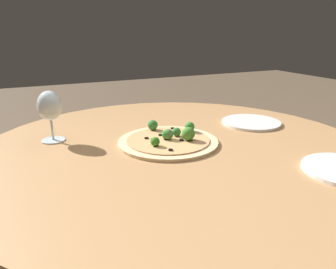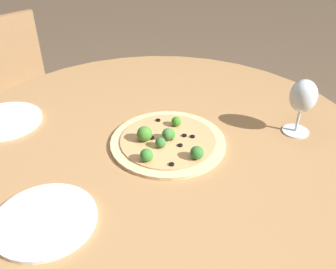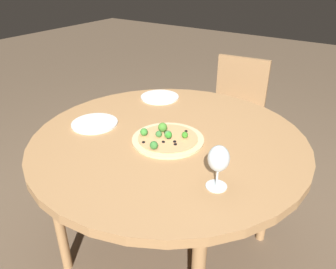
% 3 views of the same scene
% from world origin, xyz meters
% --- Properties ---
extents(ground_plane, '(12.00, 12.00, 0.00)m').
position_xyz_m(ground_plane, '(0.00, 0.00, 0.00)').
color(ground_plane, brown).
extents(dining_table, '(1.26, 1.26, 0.74)m').
position_xyz_m(dining_table, '(0.00, 0.00, 0.69)').
color(dining_table, '#A87A4C').
rests_on(dining_table, ground_plane).
extents(chair, '(0.44, 0.44, 0.85)m').
position_xyz_m(chair, '(-0.10, 1.00, 0.47)').
color(chair, '#997047').
rests_on(chair, ground_plane).
extents(pizza, '(0.33, 0.33, 0.06)m').
position_xyz_m(pizza, '(0.01, -0.03, 0.75)').
color(pizza, '#DBBC89').
rests_on(pizza, dining_table).
extents(wine_glass, '(0.08, 0.08, 0.17)m').
position_xyz_m(wine_glass, '(0.35, -0.21, 0.86)').
color(wine_glass, silver).
rests_on(wine_glass, dining_table).
extents(plate_near, '(0.23, 0.23, 0.01)m').
position_xyz_m(plate_near, '(-0.38, -0.10, 0.75)').
color(plate_near, silver).
rests_on(plate_near, dining_table).
extents(plate_far, '(0.22, 0.22, 0.01)m').
position_xyz_m(plate_far, '(-0.31, 0.37, 0.75)').
color(plate_far, silver).
rests_on(plate_far, dining_table).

